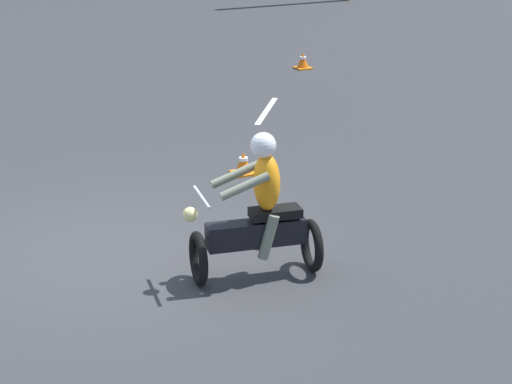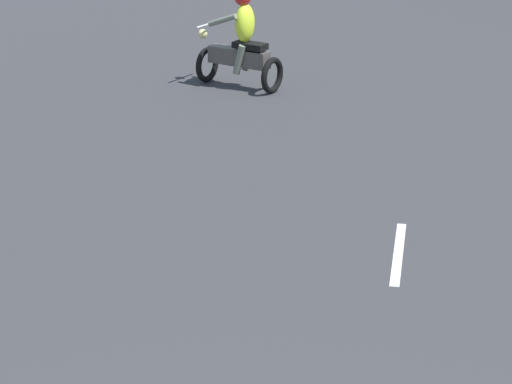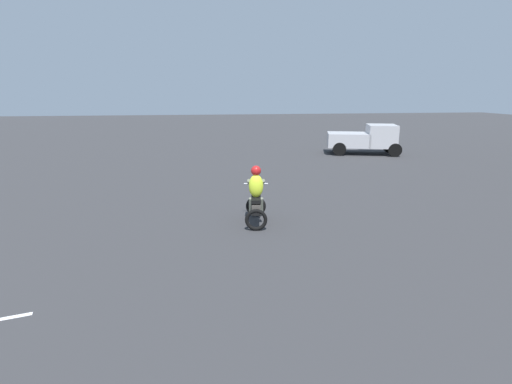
{
  "view_description": "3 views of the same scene",
  "coord_description": "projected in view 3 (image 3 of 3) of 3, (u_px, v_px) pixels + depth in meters",
  "views": [
    {
      "loc": [
        -3.19,
        -10.47,
        4.61
      ],
      "look_at": [
        1.24,
        -1.38,
        1.0
      ],
      "focal_mm": 70.0,
      "sensor_mm": 36.0,
      "label": 1
    },
    {
      "loc": [
        1.87,
        -3.44,
        4.53
      ],
      "look_at": [
        -1.93,
        4.87,
        0.9
      ],
      "focal_mm": 70.0,
      "sensor_mm": 36.0,
      "label": 2
    },
    {
      "loc": [
        5.52,
        9.54,
        3.61
      ],
      "look_at": [
        -5.1,
        11.13,
        0.9
      ],
      "focal_mm": 28.0,
      "sensor_mm": 36.0,
      "label": 3
    }
  ],
  "objects": [
    {
      "name": "motorcycle_rider_background",
      "position": [
        256.0,
        198.0,
        11.08
      ],
      "size": [
        1.55,
        0.83,
        1.66
      ],
      "rotation": [
        0.0,
        0.0,
        1.43
      ],
      "color": "black",
      "rests_on": "ground"
    },
    {
      "name": "pickup_truck",
      "position": [
        366.0,
        138.0,
        23.52
      ],
      "size": [
        2.98,
        4.5,
        1.73
      ],
      "rotation": [
        0.0,
        0.0,
        -0.28
      ],
      "color": "black",
      "rests_on": "ground"
    }
  ]
}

